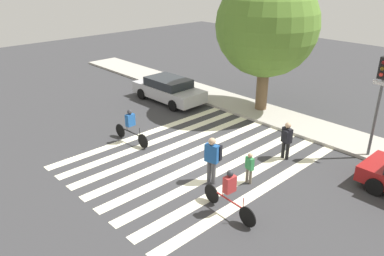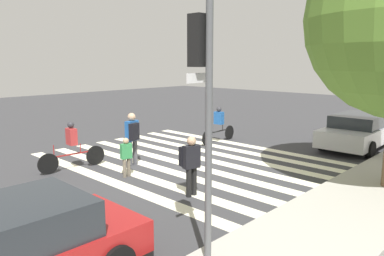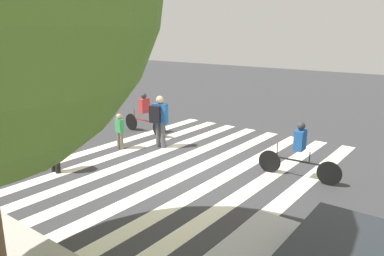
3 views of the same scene
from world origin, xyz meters
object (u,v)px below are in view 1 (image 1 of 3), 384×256
(pedestrian_child_with_backpack, at_px, (249,166))
(car_parked_far_curb, at_px, (169,89))
(pedestrian_adult_yellow_jacket, at_px, (213,157))
(street_tree, at_px, (267,26))
(traffic_light, at_px, (381,86))
(cyclist_near_curb, at_px, (131,125))
(pedestrian_adult_blue_shirt, at_px, (286,138))
(cyclist_mid_street, at_px, (229,191))

(pedestrian_child_with_backpack, bearing_deg, car_parked_far_curb, 169.36)
(pedestrian_adult_yellow_jacket, height_order, car_parked_far_curb, pedestrian_adult_yellow_jacket)
(street_tree, xyz_separation_m, pedestrian_child_with_backpack, (4.33, -6.44, -3.94))
(traffic_light, xyz_separation_m, pedestrian_child_with_backpack, (-2.17, -5.14, -2.46))
(traffic_light, relative_size, cyclist_near_curb, 1.95)
(traffic_light, height_order, street_tree, street_tree)
(pedestrian_adult_yellow_jacket, relative_size, pedestrian_adult_blue_shirt, 1.12)
(pedestrian_adult_blue_shirt, relative_size, cyclist_mid_street, 0.70)
(traffic_light, distance_m, car_parked_far_curb, 11.62)
(pedestrian_adult_yellow_jacket, height_order, cyclist_mid_street, pedestrian_adult_yellow_jacket)
(cyclist_mid_street, xyz_separation_m, cyclist_near_curb, (-6.65, 0.81, -0.00))
(cyclist_near_curb, bearing_deg, pedestrian_adult_yellow_jacket, -0.80)
(cyclist_near_curb, height_order, car_parked_far_curb, cyclist_near_curb)
(traffic_light, relative_size, pedestrian_child_with_backpack, 3.62)
(street_tree, bearing_deg, cyclist_mid_street, -58.85)
(cyclist_mid_street, relative_size, cyclist_near_curb, 1.00)
(street_tree, relative_size, cyclist_mid_street, 3.14)
(pedestrian_adult_yellow_jacket, distance_m, pedestrian_adult_blue_shirt, 3.63)
(pedestrian_adult_blue_shirt, xyz_separation_m, car_parked_far_curb, (-8.94, 1.18, -0.22))
(pedestrian_child_with_backpack, distance_m, pedestrian_adult_blue_shirt, 2.61)
(street_tree, xyz_separation_m, cyclist_near_curb, (-1.56, -7.59, -3.78))
(pedestrian_adult_blue_shirt, xyz_separation_m, cyclist_near_curb, (-5.73, -3.75, -0.09))
(street_tree, relative_size, car_parked_far_curb, 1.56)
(traffic_light, relative_size, car_parked_far_curb, 0.97)
(traffic_light, height_order, pedestrian_adult_yellow_jacket, traffic_light)
(cyclist_mid_street, height_order, cyclist_near_curb, cyclist_mid_street)
(car_parked_far_curb, bearing_deg, street_tree, 28.33)
(street_tree, relative_size, pedestrian_child_with_backpack, 5.86)
(street_tree, xyz_separation_m, car_parked_far_curb, (-4.78, -2.67, -3.91))
(traffic_light, bearing_deg, pedestrian_adult_yellow_jacket, -117.33)
(pedestrian_child_with_backpack, height_order, pedestrian_adult_blue_shirt, pedestrian_adult_blue_shirt)
(car_parked_far_curb, bearing_deg, pedestrian_adult_yellow_jacket, -30.96)
(traffic_light, height_order, pedestrian_child_with_backpack, traffic_light)
(pedestrian_child_with_backpack, relative_size, car_parked_far_curb, 0.27)
(pedestrian_adult_blue_shirt, bearing_deg, traffic_light, 61.46)
(street_tree, bearing_deg, traffic_light, -11.29)
(pedestrian_adult_yellow_jacket, bearing_deg, cyclist_near_curb, -13.55)
(car_parked_far_curb, bearing_deg, pedestrian_child_with_backpack, -23.36)
(pedestrian_child_with_backpack, height_order, cyclist_near_curb, cyclist_near_curb)
(cyclist_mid_street, bearing_deg, street_tree, 125.24)
(pedestrian_child_with_backpack, xyz_separation_m, cyclist_mid_street, (0.75, -1.97, 0.16))
(pedestrian_adult_blue_shirt, bearing_deg, cyclist_near_curb, -132.79)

